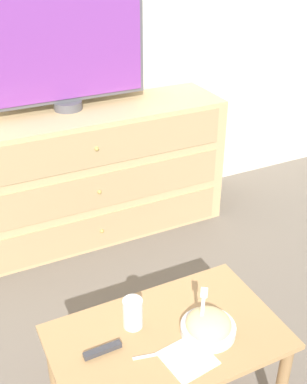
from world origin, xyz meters
TOP-DOWN VIEW (x-y plane):
  - ground_plane at (0.00, 0.00)m, footprint 12.00×12.00m
  - wall_back at (0.00, 0.03)m, footprint 12.00×0.05m
  - dresser at (-0.09, -0.24)m, footprint 1.65×0.44m
  - tv at (-0.14, -0.16)m, footprint 0.92×0.16m
  - coffee_table at (-0.26, -1.60)m, footprint 0.82×0.50m
  - takeout_bowl at (-0.12, -1.66)m, footprint 0.20×0.20m
  - drink_cup at (-0.35, -1.51)m, footprint 0.07×0.07m
  - napkin at (-0.24, -1.73)m, footprint 0.18×0.18m
  - knife at (-0.32, -1.67)m, footprint 0.18×0.05m
  - remote_control at (-0.49, -1.57)m, footprint 0.13×0.03m

SIDE VIEW (x-z plane):
  - ground_plane at x=0.00m, z-range 0.00..0.00m
  - coffee_table at x=-0.26m, z-range 0.15..0.59m
  - dresser at x=-0.09m, z-range 0.00..0.79m
  - napkin at x=-0.24m, z-range 0.44..0.45m
  - knife at x=-0.32m, z-range 0.44..0.45m
  - remote_control at x=-0.49m, z-range 0.44..0.46m
  - takeout_bowl at x=-0.12m, z-range 0.39..0.56m
  - drink_cup at x=-0.35m, z-range 0.43..0.55m
  - tv at x=-0.14m, z-range 0.80..1.46m
  - wall_back at x=0.00m, z-range 0.00..2.60m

